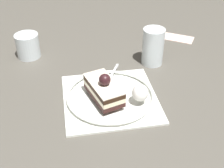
{
  "coord_description": "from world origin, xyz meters",
  "views": [
    {
      "loc": [
        0.62,
        -0.0,
        0.47
      ],
      "look_at": [
        0.02,
        0.0,
        0.05
      ],
      "focal_mm": 48.45,
      "sensor_mm": 36.0,
      "label": 1
    }
  ],
  "objects_px": {
    "cake_slice": "(106,89)",
    "fork": "(112,77)",
    "drink_glass_near": "(154,49)",
    "dessert_plate": "(112,97)",
    "whipped_cream_dollop": "(142,93)",
    "drink_glass_far": "(29,47)",
    "folded_napkin": "(179,38)"
  },
  "relations": [
    {
      "from": "drink_glass_far",
      "to": "folded_napkin",
      "type": "height_order",
      "value": "drink_glass_far"
    },
    {
      "from": "whipped_cream_dollop",
      "to": "drink_glass_far",
      "type": "bearing_deg",
      "value": -126.79
    },
    {
      "from": "whipped_cream_dollop",
      "to": "dessert_plate",
      "type": "bearing_deg",
      "value": -108.29
    },
    {
      "from": "drink_glass_near",
      "to": "drink_glass_far",
      "type": "relative_size",
      "value": 1.49
    },
    {
      "from": "cake_slice",
      "to": "fork",
      "type": "bearing_deg",
      "value": 168.37
    },
    {
      "from": "dessert_plate",
      "to": "cake_slice",
      "type": "xyz_separation_m",
      "value": [
        0.01,
        -0.02,
        0.03
      ]
    },
    {
      "from": "dessert_plate",
      "to": "drink_glass_far",
      "type": "height_order",
      "value": "drink_glass_far"
    },
    {
      "from": "cake_slice",
      "to": "drink_glass_far",
      "type": "bearing_deg",
      "value": -134.09
    },
    {
      "from": "dessert_plate",
      "to": "whipped_cream_dollop",
      "type": "relative_size",
      "value": 6.36
    },
    {
      "from": "whipped_cream_dollop",
      "to": "fork",
      "type": "relative_size",
      "value": 0.36
    },
    {
      "from": "drink_glass_near",
      "to": "folded_napkin",
      "type": "xyz_separation_m",
      "value": [
        -0.16,
        0.11,
        -0.05
      ]
    },
    {
      "from": "dessert_plate",
      "to": "drink_glass_far",
      "type": "distance_m",
      "value": 0.33
    },
    {
      "from": "cake_slice",
      "to": "drink_glass_near",
      "type": "distance_m",
      "value": 0.23
    },
    {
      "from": "drink_glass_near",
      "to": "whipped_cream_dollop",
      "type": "bearing_deg",
      "value": -14.79
    },
    {
      "from": "folded_napkin",
      "to": "fork",
      "type": "bearing_deg",
      "value": -41.77
    },
    {
      "from": "fork",
      "to": "drink_glass_near",
      "type": "height_order",
      "value": "drink_glass_near"
    },
    {
      "from": "cake_slice",
      "to": "fork",
      "type": "distance_m",
      "value": 0.09
    },
    {
      "from": "whipped_cream_dollop",
      "to": "folded_napkin",
      "type": "distance_m",
      "value": 0.39
    },
    {
      "from": "cake_slice",
      "to": "fork",
      "type": "relative_size",
      "value": 1.13
    },
    {
      "from": "cake_slice",
      "to": "drink_glass_far",
      "type": "distance_m",
      "value": 0.32
    },
    {
      "from": "fork",
      "to": "folded_napkin",
      "type": "distance_m",
      "value": 0.35
    },
    {
      "from": "whipped_cream_dollop",
      "to": "fork",
      "type": "distance_m",
      "value": 0.12
    },
    {
      "from": "fork",
      "to": "drink_glass_far",
      "type": "distance_m",
      "value": 0.29
    },
    {
      "from": "fork",
      "to": "dessert_plate",
      "type": "bearing_deg",
      "value": -1.11
    },
    {
      "from": "dessert_plate",
      "to": "drink_glass_near",
      "type": "bearing_deg",
      "value": 144.71
    },
    {
      "from": "drink_glass_far",
      "to": "cake_slice",
      "type": "bearing_deg",
      "value": 45.91
    },
    {
      "from": "cake_slice",
      "to": "folded_napkin",
      "type": "xyz_separation_m",
      "value": [
        -0.34,
        0.25,
        -0.04
      ]
    },
    {
      "from": "whipped_cream_dollop",
      "to": "fork",
      "type": "bearing_deg",
      "value": -144.16
    },
    {
      "from": "dessert_plate",
      "to": "fork",
      "type": "xyz_separation_m",
      "value": [
        -0.07,
        0.0,
        0.01
      ]
    },
    {
      "from": "dessert_plate",
      "to": "cake_slice",
      "type": "relative_size",
      "value": 2.01
    },
    {
      "from": "dessert_plate",
      "to": "drink_glass_near",
      "type": "distance_m",
      "value": 0.22
    },
    {
      "from": "cake_slice",
      "to": "whipped_cream_dollop",
      "type": "relative_size",
      "value": 3.17
    }
  ]
}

